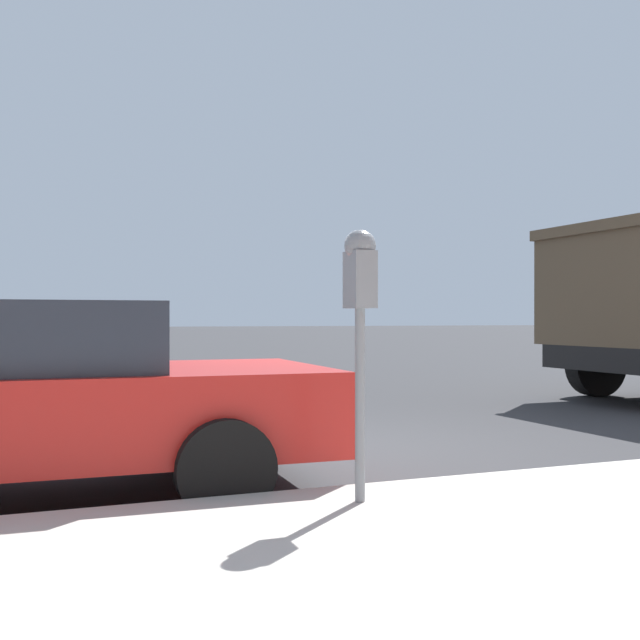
# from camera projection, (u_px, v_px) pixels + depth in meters

# --- Properties ---
(ground_plane) EXTENTS (220.00, 220.00, 0.00)m
(ground_plane) POSITION_uv_depth(u_px,v_px,m) (306.00, 451.00, 7.14)
(ground_plane) COLOR #333335
(parking_meter) EXTENTS (0.21, 0.19, 1.62)m
(parking_meter) POSITION_uv_depth(u_px,v_px,m) (360.00, 294.00, 4.45)
(parking_meter) COLOR gray
(parking_meter) RESTS_ON sidewalk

